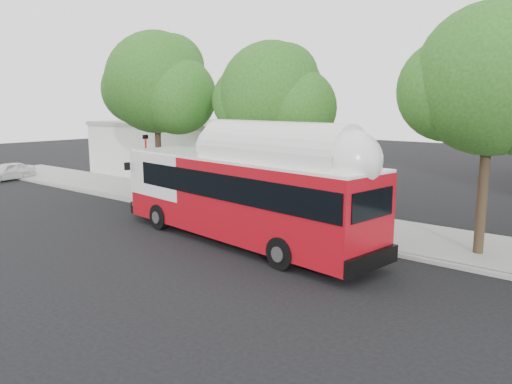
% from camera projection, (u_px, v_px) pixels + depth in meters
% --- Properties ---
extents(ground, '(120.00, 120.00, 0.00)m').
position_uv_depth(ground, '(198.00, 247.00, 19.93)').
color(ground, black).
rests_on(ground, ground).
extents(sidewalk, '(60.00, 5.00, 0.15)m').
position_uv_depth(sidewalk, '(293.00, 217.00, 24.84)').
color(sidewalk, gray).
rests_on(sidewalk, ground).
extents(curb_strip, '(60.00, 0.30, 0.15)m').
position_uv_depth(curb_strip, '(260.00, 227.00, 22.88)').
color(curb_strip, gray).
rests_on(curb_strip, ground).
extents(red_curb_segment, '(10.00, 0.32, 0.16)m').
position_uv_depth(red_curb_segment, '(213.00, 217.00, 24.76)').
color(red_curb_segment, maroon).
rests_on(red_curb_segment, ground).
extents(street_tree_left, '(6.67, 5.80, 9.74)m').
position_uv_depth(street_tree_left, '(162.00, 86.00, 28.36)').
color(street_tree_left, '#2D2116').
rests_on(street_tree_left, ground).
extents(street_tree_mid, '(5.75, 5.00, 8.62)m').
position_uv_depth(street_tree_mid, '(279.00, 98.00, 23.87)').
color(street_tree_mid, '#2D2116').
rests_on(street_tree_mid, ground).
extents(street_tree_right, '(6.21, 5.40, 9.18)m').
position_uv_depth(street_tree_right, '(505.00, 86.00, 17.34)').
color(street_tree_right, '#2D2116').
rests_on(street_tree_right, ground).
extents(low_commercial_bldg, '(16.20, 10.20, 4.25)m').
position_uv_depth(low_commercial_bldg, '(203.00, 149.00, 38.97)').
color(low_commercial_bldg, silver).
rests_on(low_commercial_bldg, ground).
extents(transit_bus, '(13.78, 4.28, 4.02)m').
position_uv_depth(transit_bus, '(241.00, 198.00, 20.22)').
color(transit_bus, '#A80B16').
rests_on(transit_bus, ground).
extents(parked_car, '(4.12, 2.07, 1.35)m').
position_uv_depth(parked_car, '(8.00, 171.00, 37.08)').
color(parked_car, silver).
rests_on(parked_car, ground).
extents(signal_pole, '(0.11, 0.37, 3.92)m').
position_uv_depth(signal_pole, '(147.00, 169.00, 28.21)').
color(signal_pole, red).
rests_on(signal_pole, ground).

